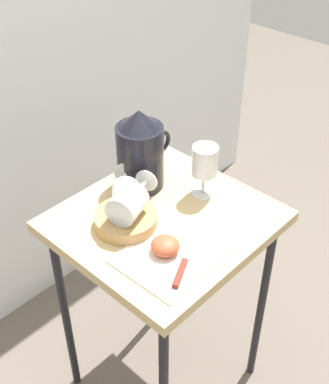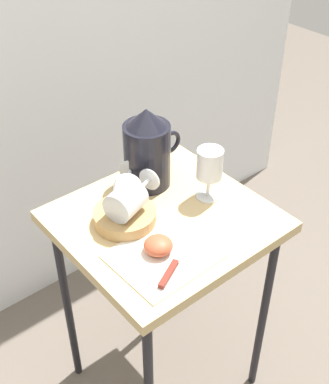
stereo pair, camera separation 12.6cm
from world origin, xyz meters
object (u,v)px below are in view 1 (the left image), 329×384
at_px(pitcher, 140,156).
at_px(wine_glass_tipped_far, 126,197).
at_px(table, 165,239).
at_px(apple_half_left, 165,246).
at_px(wine_glass_upright, 205,164).
at_px(wine_glass_tipped_near, 128,203).
at_px(knife, 184,264).
at_px(basket_tray, 126,220).

distance_m(pitcher, wine_glass_tipped_far, 0.15).
relative_size(table, apple_half_left, 10.17).
height_order(wine_glass_upright, wine_glass_tipped_far, wine_glass_upright).
height_order(wine_glass_tipped_near, apple_half_left, wine_glass_tipped_near).
bearing_deg(table, apple_half_left, -135.91).
bearing_deg(knife, wine_glass_upright, 30.84).
xyz_separation_m(basket_tray, wine_glass_tipped_near, (0.00, -0.01, 0.06)).
height_order(pitcher, apple_half_left, pitcher).
distance_m(table, pitcher, 0.23).
distance_m(pitcher, wine_glass_tipped_near, 0.18).
bearing_deg(basket_tray, wine_glass_upright, -13.52).
bearing_deg(wine_glass_tipped_near, knife, -93.28).
distance_m(basket_tray, knife, 0.20).
height_order(wine_glass_tipped_far, apple_half_left, wine_glass_tipped_far).
xyz_separation_m(table, basket_tray, (-0.09, 0.05, 0.09)).
bearing_deg(pitcher, basket_tray, -147.14).
distance_m(wine_glass_tipped_far, knife, 0.23).
height_order(basket_tray, apple_half_left, apple_half_left).
distance_m(table, wine_glass_upright, 0.22).
bearing_deg(wine_glass_upright, table, 176.78).
relative_size(pitcher, wine_glass_upright, 1.56).
bearing_deg(basket_tray, wine_glass_tipped_far, 40.81).
relative_size(wine_glass_upright, knife, 0.75).
distance_m(pitcher, wine_glass_upright, 0.17).
relative_size(wine_glass_tipped_near, apple_half_left, 2.39).
distance_m(basket_tray, wine_glass_tipped_far, 0.06).
height_order(basket_tray, pitcher, pitcher).
bearing_deg(knife, pitcher, 62.06).
relative_size(wine_glass_tipped_near, knife, 0.84).
bearing_deg(basket_tray, apple_half_left, -91.84).
height_order(wine_glass_tipped_near, knife, wine_glass_tipped_near).
height_order(basket_tray, knife, basket_tray).
height_order(wine_glass_tipped_near, wine_glass_tipped_far, wine_glass_tipped_near).
distance_m(table, basket_tray, 0.14).
bearing_deg(basket_tray, pitcher, 32.86).
distance_m(apple_half_left, knife, 0.06).
relative_size(basket_tray, apple_half_left, 2.28).
xyz_separation_m(table, apple_half_left, (-0.09, -0.09, 0.10)).
bearing_deg(wine_glass_upright, wine_glass_tipped_far, 161.06).
bearing_deg(wine_glass_tipped_far, wine_glass_upright, -18.94).
bearing_deg(wine_glass_upright, apple_half_left, -160.80).
bearing_deg(wine_glass_tipped_near, basket_tray, 107.80).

